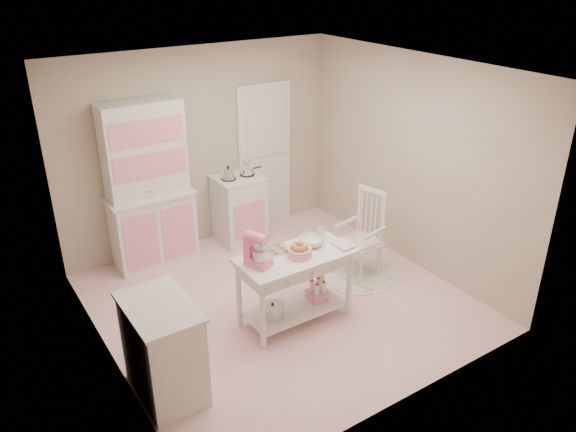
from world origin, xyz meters
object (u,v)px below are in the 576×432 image
object	(u,v)px
hutch	(149,186)
stove	(239,208)
rocking_chair	(360,236)
work_table	(295,288)
bread_basket	(299,252)
base_cabinet	(163,350)
stand_mixer	(258,250)

from	to	relation	value
hutch	stove	distance (m)	1.33
rocking_chair	work_table	bearing A→B (deg)	-176.60
work_table	stove	bearing A→B (deg)	77.59
hutch	bread_basket	size ratio (longest dim) A/B	8.32
base_cabinet	work_table	world-z (taller)	base_cabinet
stove	bread_basket	distance (m)	2.12
hutch	work_table	bearing A→B (deg)	-69.50
work_table	bread_basket	xyz separation A→B (m)	(0.02, -0.05, 0.45)
rocking_chair	bread_basket	size ratio (longest dim) A/B	4.40
hutch	stove	xyz separation A→B (m)	(1.20, -0.05, -0.58)
bread_basket	work_table	bearing A→B (deg)	111.80
stove	base_cabinet	world-z (taller)	same
rocking_chair	stand_mixer	distance (m)	1.67
base_cabinet	bread_basket	distance (m)	1.65
stove	base_cabinet	bearing A→B (deg)	-131.62
work_table	bread_basket	size ratio (longest dim) A/B	4.80
stand_mixer	bread_basket	xyz separation A→B (m)	(0.44, -0.07, -0.12)
hutch	stove	world-z (taller)	hutch
stove	work_table	world-z (taller)	stove
hutch	work_table	distance (m)	2.27
hutch	rocking_chair	bearing A→B (deg)	-41.54
hutch	bread_basket	distance (m)	2.24
work_table	bread_basket	bearing A→B (deg)	-68.20
stove	bread_basket	bearing A→B (deg)	-101.57
stove	hutch	bearing A→B (deg)	177.61
work_table	stand_mixer	bearing A→B (deg)	177.27
work_table	stand_mixer	distance (m)	0.71
hutch	stove	bearing A→B (deg)	-2.39
rocking_chair	work_table	size ratio (longest dim) A/B	0.92
hutch	stand_mixer	bearing A→B (deg)	-80.37
rocking_chair	work_table	distance (m)	1.22
stove	rocking_chair	size ratio (longest dim) A/B	0.84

